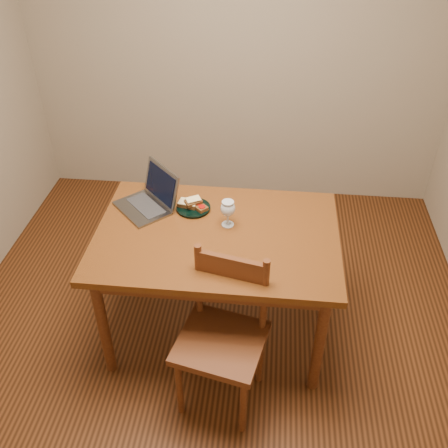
# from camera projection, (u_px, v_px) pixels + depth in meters

# --- Properties ---
(floor) EXTENTS (3.20, 3.20, 0.02)m
(floor) POSITION_uv_depth(u_px,v_px,m) (214.00, 329.00, 3.11)
(floor) COLOR black
(floor) RESTS_ON ground
(back_wall) EXTENTS (3.20, 0.02, 2.60)m
(back_wall) POSITION_uv_depth(u_px,v_px,m) (239.00, 36.00, 3.59)
(back_wall) COLOR gray
(back_wall) RESTS_ON floor
(table) EXTENTS (1.30, 0.90, 0.74)m
(table) POSITION_uv_depth(u_px,v_px,m) (217.00, 245.00, 2.72)
(table) COLOR #45220B
(table) RESTS_ON floor
(chair) EXTENTS (0.49, 0.48, 0.45)m
(chair) POSITION_uv_depth(u_px,v_px,m) (222.00, 332.00, 2.45)
(chair) COLOR #431D0E
(chair) RESTS_ON floor
(plate) EXTENTS (0.19, 0.19, 0.02)m
(plate) POSITION_uv_depth(u_px,v_px,m) (194.00, 208.00, 2.83)
(plate) COLOR black
(plate) RESTS_ON table
(sandwich_cheese) EXTENTS (0.12, 0.09, 0.03)m
(sandwich_cheese) POSITION_uv_depth(u_px,v_px,m) (188.00, 203.00, 2.83)
(sandwich_cheese) COLOR #381E0C
(sandwich_cheese) RESTS_ON plate
(sandwich_tomato) EXTENTS (0.11, 0.11, 0.03)m
(sandwich_tomato) POSITION_uv_depth(u_px,v_px,m) (200.00, 206.00, 2.81)
(sandwich_tomato) COLOR #381E0C
(sandwich_tomato) RESTS_ON plate
(sandwich_top) EXTENTS (0.11, 0.10, 0.03)m
(sandwich_top) POSITION_uv_depth(u_px,v_px,m) (193.00, 201.00, 2.81)
(sandwich_top) COLOR #381E0C
(sandwich_top) RESTS_ON plate
(milk_glass) EXTENTS (0.08, 0.08, 0.16)m
(milk_glass) POSITION_uv_depth(u_px,v_px,m) (228.00, 213.00, 2.68)
(milk_glass) COLOR white
(milk_glass) RESTS_ON table
(laptop) EXTENTS (0.42, 0.42, 0.22)m
(laptop) POSITION_uv_depth(u_px,v_px,m) (151.00, 197.00, 2.83)
(laptop) COLOR slate
(laptop) RESTS_ON table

